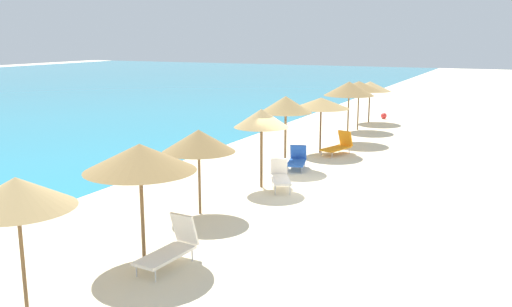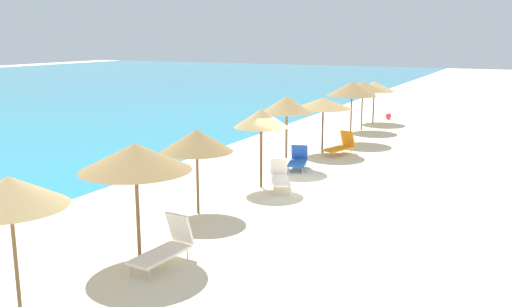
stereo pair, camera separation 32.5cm
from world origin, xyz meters
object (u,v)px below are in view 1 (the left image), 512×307
object	(u,v)px
beach_umbrella_1	(16,193)
beach_umbrella_5	(286,105)
beach_umbrella_2	(140,158)
beach_umbrella_8	(359,86)
beach_umbrella_4	(261,118)
beach_umbrella_6	(321,103)
beach_ball	(384,116)
lounge_chair_1	(280,176)
lounge_chair_2	(171,247)
beach_umbrella_9	(370,86)
lounge_chair_3	(338,146)
beach_umbrella_3	(199,141)
lounge_chair_4	(297,160)
beach_umbrella_7	(349,89)

from	to	relation	value
beach_umbrella_1	beach_umbrella_5	size ratio (longest dim) A/B	0.95
beach_umbrella_2	beach_umbrella_8	world-z (taller)	beach_umbrella_2
beach_umbrella_1	beach_umbrella_4	xyz separation A→B (m)	(10.35, -0.06, 0.00)
beach_umbrella_6	beach_ball	bearing A→B (deg)	-0.95
beach_umbrella_6	lounge_chair_1	distance (m)	6.80
lounge_chair_2	beach_ball	xyz separation A→B (m)	(25.56, 0.92, -0.25)
beach_umbrella_9	beach_ball	size ratio (longest dim) A/B	6.63
beach_umbrella_1	beach_umbrella_2	bearing A→B (deg)	-4.14
beach_umbrella_6	lounge_chair_3	distance (m)	2.07
lounge_chair_3	beach_ball	bearing A→B (deg)	-69.93
beach_umbrella_3	beach_umbrella_8	world-z (taller)	beach_umbrella_8
lounge_chair_1	lounge_chair_3	world-z (taller)	lounge_chair_3
beach_umbrella_2	beach_umbrella_5	distance (m)	10.25
lounge_chair_3	beach_umbrella_4	bearing A→B (deg)	100.30
lounge_chair_3	beach_ball	size ratio (longest dim) A/B	4.71
beach_umbrella_2	beach_ball	xyz separation A→B (m)	(25.48, 0.08, -2.27)
beach_umbrella_5	beach_umbrella_6	bearing A→B (deg)	-5.58
beach_umbrella_6	lounge_chair_3	xyz separation A→B (m)	(0.04, -0.85, -1.88)
beach_umbrella_4	lounge_chair_1	xyz separation A→B (m)	(0.04, -0.71, -1.99)
beach_umbrella_1	lounge_chair_2	size ratio (longest dim) A/B	1.59
beach_umbrella_3	beach_umbrella_4	size ratio (longest dim) A/B	0.92
beach_umbrella_2	beach_umbrella_8	distance (m)	20.55
beach_umbrella_4	lounge_chair_4	world-z (taller)	beach_umbrella_4
beach_umbrella_2	beach_umbrella_9	xyz separation A→B (m)	(23.64, 0.60, -0.25)
beach_umbrella_6	beach_umbrella_8	size ratio (longest dim) A/B	0.93
lounge_chair_1	lounge_chair_2	distance (m)	7.17
beach_umbrella_7	lounge_chair_2	size ratio (longest dim) A/B	1.75
lounge_chair_2	lounge_chair_3	size ratio (longest dim) A/B	0.95
beach_umbrella_7	beach_ball	bearing A→B (deg)	0.84
beach_umbrella_4	beach_umbrella_9	world-z (taller)	beach_umbrella_4
beach_umbrella_2	lounge_chair_1	bearing A→B (deg)	-4.22
beach_umbrella_5	beach_umbrella_9	size ratio (longest dim) A/B	1.13
beach_umbrella_1	beach_umbrella_3	world-z (taller)	beach_umbrella_1
beach_umbrella_5	lounge_chair_2	world-z (taller)	beach_umbrella_5
beach_umbrella_1	beach_umbrella_9	world-z (taller)	beach_umbrella_1
beach_umbrella_3	beach_umbrella_4	world-z (taller)	beach_umbrella_4
lounge_chair_3	beach_umbrella_1	bearing A→B (deg)	104.14
beach_umbrella_2	beach_umbrella_7	bearing A→B (deg)	-0.17
beach_umbrella_6	beach_umbrella_9	size ratio (longest dim) A/B	1.00
beach_umbrella_5	beach_umbrella_8	distance (m)	10.32
beach_umbrella_9	lounge_chair_3	distance (m)	10.24
lounge_chair_2	beach_umbrella_4	bearing A→B (deg)	-77.11
beach_umbrella_6	lounge_chair_1	bearing A→B (deg)	-172.99
beach_umbrella_3	beach_umbrella_1	bearing A→B (deg)	-177.11
beach_umbrella_7	beach_umbrella_9	size ratio (longest dim) A/B	1.18
beach_umbrella_2	beach_umbrella_7	size ratio (longest dim) A/B	0.93
beach_umbrella_5	beach_umbrella_7	world-z (taller)	beach_umbrella_7
beach_umbrella_8	lounge_chair_4	size ratio (longest dim) A/B	1.78
lounge_chair_1	lounge_chair_3	xyz separation A→B (m)	(6.54, -0.06, -0.07)
beach_umbrella_3	beach_umbrella_7	bearing A→B (deg)	-2.72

